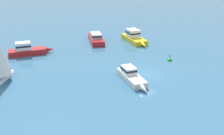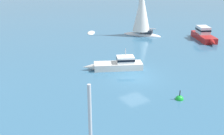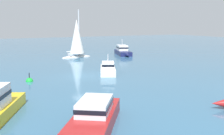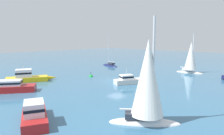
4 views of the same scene
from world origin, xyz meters
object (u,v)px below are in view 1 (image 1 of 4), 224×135
motor_cruiser (131,76)px  channel_buoy (170,61)px  cabin_cruiser (96,38)px  launch (27,50)px  motor_cruiser_1 (134,37)px

motor_cruiser → channel_buoy: size_ratio=5.27×
cabin_cruiser → channel_buoy: cabin_cruiser is taller
launch → cabin_cruiser: bearing=15.4°
motor_cruiser → launch: bearing=-143.2°
launch → motor_cruiser_1: (16.23, -6.79, 0.03)m
channel_buoy → cabin_cruiser: bearing=91.2°
motor_cruiser → motor_cruiser_1: 16.56m
cabin_cruiser → motor_cruiser_1: size_ratio=0.97×
motor_cruiser → channel_buoy: bearing=119.3°
motor_cruiser → cabin_cruiser: size_ratio=0.85×
cabin_cruiser → motor_cruiser_1: bearing=-100.6°
motor_cruiser → cabin_cruiser: bearing=176.4°
cabin_cruiser → launch: launch is taller
launch → channel_buoy: (12.02, -16.53, -0.70)m
motor_cruiser → launch: size_ratio=0.97×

